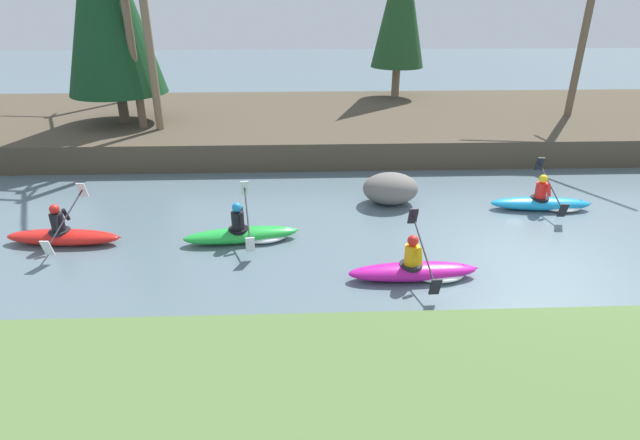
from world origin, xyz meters
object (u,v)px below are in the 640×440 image
Objects in this scene: kayaker_far_back at (64,235)px; kayaker_lead at (545,203)px; boulder_midstream at (390,188)px; kayaker_middle at (418,270)px; kayaker_trailing at (246,234)px.

kayaker_lead is at bearing 11.35° from kayaker_far_back.
boulder_midstream is at bearing 175.24° from kayaker_lead.
kayaker_middle is at bearing -9.20° from kayaker_far_back.
kayaker_trailing is (-8.02, -1.61, 0.00)m from kayaker_lead.
kayaker_far_back is (-8.05, 1.90, 0.02)m from kayaker_middle.
kayaker_trailing is at bearing -149.85° from boulder_midstream.
kayaker_far_back is at bearing 171.41° from kayaker_trailing.
kayaker_trailing is 4.30m from kayaker_far_back.
kayaker_far_back is at bearing -164.89° from boulder_midstream.
kayaker_lead is 1.80× the size of boulder_midstream.
kayaker_trailing is at bearing -164.92° from kayaker_lead.
kayaker_middle is 4.10m from boulder_midstream.
kayaker_lead is at bearing -8.50° from boulder_midstream.
kayaker_far_back is at bearing -168.98° from kayaker_lead.
kayaker_lead reaches higher than boulder_midstream.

